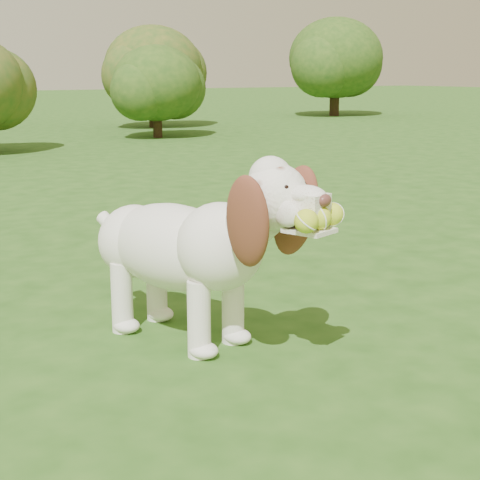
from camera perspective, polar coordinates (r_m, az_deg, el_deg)
ground at (r=2.51m, az=-5.59°, el=-11.30°), size 80.00×80.00×0.00m
dog at (r=2.78m, az=-3.69°, el=-0.15°), size 0.63×1.14×0.75m
shrub_h at (r=17.94m, az=7.43°, el=13.82°), size 2.20×2.20×2.28m
shrub_f at (r=14.13m, az=-6.78°, el=13.15°), size 1.81×1.81×1.88m
shrub_d at (r=11.89m, az=-6.49°, el=11.99°), size 1.40×1.40×1.45m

